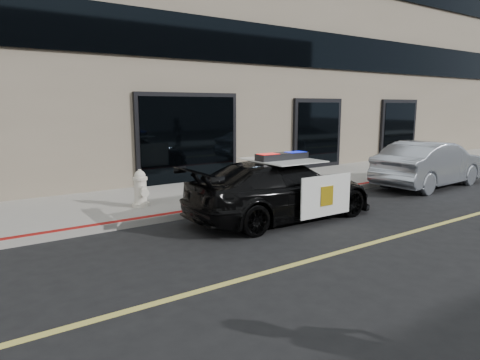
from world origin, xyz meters
TOP-DOWN VIEW (x-y plane):
  - ground at (0.00, 0.00)m, footprint 120.00×120.00m
  - sidewalk_n at (0.00, 5.25)m, footprint 60.00×3.50m
  - building_n at (0.00, 10.50)m, footprint 60.00×7.00m
  - police_car at (-1.18, 2.30)m, footprint 2.13×4.55m
  - silver_sedan at (5.05, 2.60)m, footprint 1.98×4.46m
  - fire_hydrant at (-3.55, 4.56)m, footprint 0.40×0.55m

SIDE VIEW (x-z plane):
  - ground at x=0.00m, z-range 0.00..0.00m
  - sidewalk_n at x=0.00m, z-range 0.00..0.15m
  - fire_hydrant at x=-3.55m, z-range 0.12..1.00m
  - police_car at x=-1.18m, z-range -0.08..1.40m
  - silver_sedan at x=5.05m, z-range 0.00..1.41m
  - building_n at x=0.00m, z-range 0.00..12.00m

